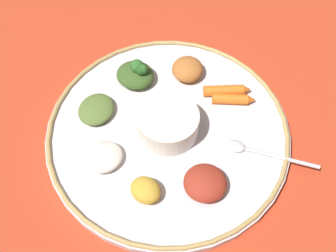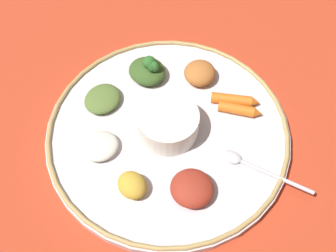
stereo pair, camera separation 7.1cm
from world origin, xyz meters
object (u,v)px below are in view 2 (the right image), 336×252
(carrot_near_spoon, at_px, (240,110))
(center_bowl, at_px, (168,123))
(spoon, at_px, (252,166))
(carrot_outer, at_px, (235,100))
(greens_pile, at_px, (148,70))

(carrot_near_spoon, bearing_deg, center_bowl, -80.81)
(center_bowl, xyz_separation_m, spoon, (0.09, 0.13, -0.02))
(spoon, height_order, carrot_outer, carrot_outer)
(spoon, xyz_separation_m, greens_pile, (-0.22, -0.15, 0.02))
(carrot_near_spoon, relative_size, carrot_outer, 0.89)
(greens_pile, distance_m, carrot_outer, 0.17)
(greens_pile, bearing_deg, carrot_outer, 61.37)
(spoon, xyz_separation_m, carrot_outer, (-0.13, -0.00, 0.01))
(carrot_outer, bearing_deg, spoon, 0.40)
(spoon, height_order, carrot_near_spoon, carrot_near_spoon)
(spoon, bearing_deg, center_bowl, -124.41)
(spoon, relative_size, greens_pile, 1.45)
(center_bowl, relative_size, spoon, 0.76)
(spoon, relative_size, carrot_outer, 1.55)
(center_bowl, height_order, greens_pile, greens_pile)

